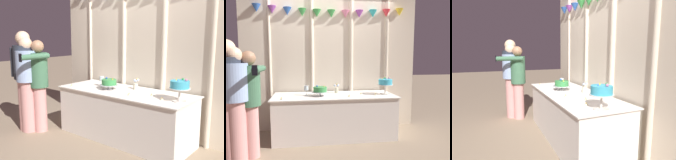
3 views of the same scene
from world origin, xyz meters
The scene contains 14 objects.
ground_plane centered at (0.00, 0.00, 0.00)m, with size 24.00×24.00×0.00m, color gray.
draped_curtain centered at (0.02, 0.58, 1.39)m, with size 3.41×0.16×2.62m.
cake_table centered at (0.00, 0.10, 0.38)m, with size 2.13×0.83×0.75m.
cake_display_nearleft centered at (-0.26, 0.03, 0.86)m, with size 0.29×0.29×0.19m.
cake_display_nearright centered at (0.92, 0.04, 0.96)m, with size 0.28×0.28×0.30m.
wine_glass centered at (-0.49, 0.12, 0.88)m, with size 0.08×0.08×0.17m.
flower_vase centered at (0.07, 0.29, 0.83)m, with size 0.10×0.08×0.18m.
tealight_far_left centered at (-0.88, -0.18, 0.77)m, with size 0.04×0.04×0.03m.
tealight_near_left centered at (0.23, -0.10, 0.77)m, with size 0.04×0.04×0.04m.
tealight_near_right centered at (0.48, 0.09, 0.77)m, with size 0.04×0.04×0.03m.
tealight_far_right centered at (0.71, -0.03, 0.77)m, with size 0.04×0.04×0.04m.
guest_girl_blue_dress centered at (-1.27, -0.55, 0.84)m, with size 0.44×0.62×1.51m.
guest_man_dark_suit centered at (-1.50, -0.65, 0.91)m, with size 0.48×0.44×1.65m.
guest_man_pink_jacket centered at (-1.42, -0.66, 0.85)m, with size 0.49×0.41×1.56m.
Camera 1 is at (2.38, -3.06, 1.63)m, focal length 42.77 mm.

